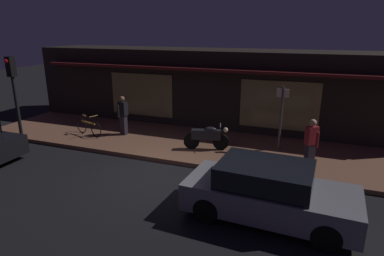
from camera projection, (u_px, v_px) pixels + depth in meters
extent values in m
plane|color=black|center=(155.00, 175.00, 10.52)|extent=(60.00, 60.00, 0.00)
cube|color=brown|center=(189.00, 144.00, 13.18)|extent=(18.00, 4.00, 0.15)
cube|color=black|center=(215.00, 88.00, 15.73)|extent=(18.00, 2.80, 3.60)
cube|color=olive|center=(142.00, 95.00, 15.63)|extent=(3.20, 0.04, 2.00)
cube|color=olive|center=(279.00, 105.00, 13.46)|extent=(3.20, 0.04, 2.00)
cube|color=#591919|center=(204.00, 70.00, 13.94)|extent=(16.20, 0.50, 0.12)
cylinder|color=black|center=(192.00, 141.00, 12.37)|extent=(0.61, 0.28, 0.60)
cylinder|color=black|center=(221.00, 142.00, 12.28)|extent=(0.61, 0.28, 0.60)
cube|color=black|center=(206.00, 134.00, 12.24)|extent=(1.13, 0.57, 0.36)
ellipsoid|color=black|center=(210.00, 129.00, 12.17)|extent=(0.49, 0.35, 0.20)
sphere|color=#F9EDB7|center=(226.00, 130.00, 12.12)|extent=(0.18, 0.18, 0.18)
cylinder|color=gray|center=(220.00, 125.00, 12.09)|extent=(0.18, 0.54, 0.03)
torus|color=black|center=(82.00, 126.00, 14.25)|extent=(0.65, 0.22, 0.66)
torus|color=black|center=(96.00, 130.00, 13.67)|extent=(0.65, 0.22, 0.66)
cube|color=#B78C2D|center=(88.00, 123.00, 13.90)|extent=(0.88, 0.29, 0.06)
cube|color=brown|center=(84.00, 116.00, 13.96)|extent=(0.21, 0.13, 0.06)
cylinder|color=#B78C2D|center=(94.00, 116.00, 13.55)|extent=(0.14, 0.41, 0.02)
cube|color=#28232D|center=(124.00, 125.00, 14.03)|extent=(0.32, 0.25, 0.85)
cube|color=black|center=(123.00, 109.00, 13.82)|extent=(0.42, 0.30, 0.58)
sphere|color=#8C6647|center=(122.00, 99.00, 13.70)|extent=(0.22, 0.22, 0.22)
cylinder|color=black|center=(118.00, 111.00, 13.63)|extent=(0.11, 0.11, 0.52)
cylinder|color=black|center=(127.00, 109.00, 14.05)|extent=(0.11, 0.11, 0.52)
cube|color=#28232D|center=(309.00, 156.00, 10.53)|extent=(0.34, 0.34, 0.85)
cube|color=maroon|center=(312.00, 135.00, 10.33)|extent=(0.43, 0.42, 0.58)
sphere|color=tan|center=(313.00, 123.00, 10.20)|extent=(0.22, 0.22, 0.22)
cylinder|color=maroon|center=(306.00, 135.00, 10.58)|extent=(0.13, 0.13, 0.52)
cylinder|color=maroon|center=(317.00, 140.00, 10.12)|extent=(0.13, 0.13, 0.52)
cylinder|color=#47474C|center=(281.00, 119.00, 12.04)|extent=(0.09, 0.09, 2.40)
cube|color=beige|center=(283.00, 93.00, 11.76)|extent=(0.44, 0.03, 0.30)
cylinder|color=black|center=(17.00, 107.00, 11.85)|extent=(0.12, 0.12, 3.60)
cube|color=black|center=(11.00, 67.00, 11.43)|extent=(0.24, 0.24, 0.70)
sphere|color=red|center=(7.00, 61.00, 11.25)|extent=(0.16, 0.16, 0.16)
cylinder|color=black|center=(13.00, 148.00, 12.03)|extent=(0.64, 0.23, 0.64)
cylinder|color=black|center=(329.00, 203.00, 8.24)|extent=(0.65, 0.25, 0.64)
cylinder|color=black|center=(326.00, 237.00, 6.87)|extent=(0.65, 0.25, 0.64)
cylinder|color=black|center=(226.00, 183.00, 9.27)|extent=(0.65, 0.25, 0.64)
cylinder|color=black|center=(207.00, 210.00, 7.90)|extent=(0.65, 0.25, 0.64)
cube|color=slate|center=(270.00, 198.00, 8.00)|extent=(4.18, 1.96, 0.68)
cube|color=black|center=(265.00, 176.00, 7.90)|extent=(2.28, 1.71, 0.64)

